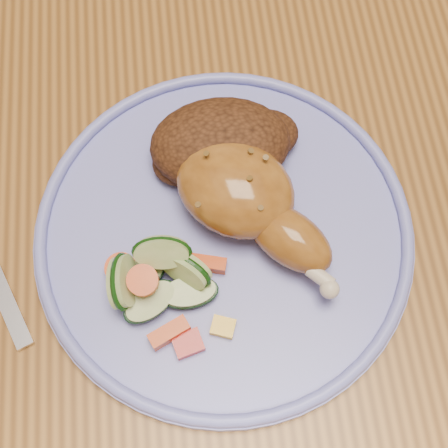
% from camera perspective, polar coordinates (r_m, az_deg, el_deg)
% --- Properties ---
extents(ground, '(4.00, 4.00, 0.00)m').
position_cam_1_polar(ground, '(1.26, 4.60, -10.07)').
color(ground, brown).
rests_on(ground, ground).
extents(dining_table, '(0.90, 1.40, 0.75)m').
position_cam_1_polar(dining_table, '(0.63, 9.07, 3.37)').
color(dining_table, '#935F27').
rests_on(dining_table, ground).
extents(plate, '(0.31, 0.31, 0.01)m').
position_cam_1_polar(plate, '(0.51, 0.00, -0.92)').
color(plate, '#777DDC').
rests_on(plate, dining_table).
extents(plate_rim, '(0.30, 0.30, 0.01)m').
position_cam_1_polar(plate_rim, '(0.50, 0.00, -0.44)').
color(plate_rim, '#777DDC').
rests_on(plate_rim, plate).
extents(chicken_leg, '(0.14, 0.16, 0.05)m').
position_cam_1_polar(chicken_leg, '(0.49, 2.23, 2.21)').
color(chicken_leg, '#9C6020').
rests_on(chicken_leg, plate).
extents(rice_pilaf, '(0.13, 0.08, 0.05)m').
position_cam_1_polar(rice_pilaf, '(0.52, -0.08, 7.32)').
color(rice_pilaf, '#472511').
rests_on(rice_pilaf, plate).
extents(vegetable_pile, '(0.10, 0.10, 0.05)m').
position_cam_1_polar(vegetable_pile, '(0.48, -5.99, -5.25)').
color(vegetable_pile, '#A50A05').
rests_on(vegetable_pile, plate).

